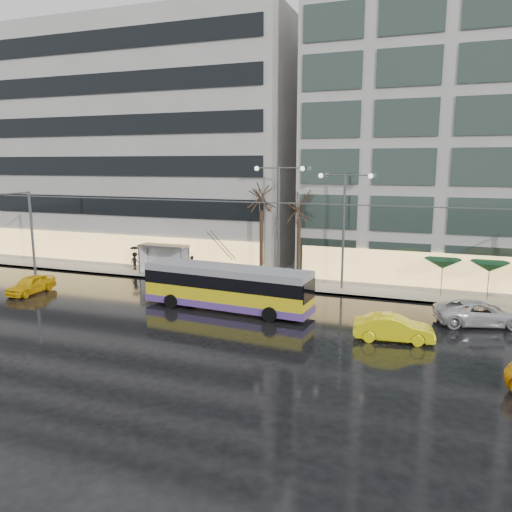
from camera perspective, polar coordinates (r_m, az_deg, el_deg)
The scene contains 19 objects.
ground at distance 30.40m, azimuth -7.25°, elevation -7.51°, with size 140.00×140.00×0.00m, color black.
sidewalk at distance 42.29m, azimuth 3.86°, elevation -2.20°, with size 80.00×10.00×0.15m, color gray.
kerb at distance 37.69m, azimuth 1.76°, elevation -3.76°, with size 80.00×0.10×0.15m, color slate.
building_left at distance 53.47m, azimuth -13.70°, elevation 12.13°, with size 34.00×14.00×22.00m, color #9E9B97.
trolleybus at distance 32.30m, azimuth -3.36°, elevation -3.76°, with size 11.37×4.78×5.20m.
catenary at distance 36.16m, azimuth -0.26°, elevation 2.39°, with size 42.24×5.12×7.00m.
bus_shelter at distance 42.99m, azimuth -10.79°, elevation 0.41°, with size 4.20×1.60×2.51m.
street_lamp_near at distance 38.34m, azimuth 2.63°, elevation 5.45°, with size 3.96×0.36×9.03m.
street_lamp_far at distance 37.20m, azimuth 10.03°, elevation 4.72°, with size 3.96×0.36×8.53m.
tree_a at distance 38.92m, azimuth 0.61°, elevation 7.16°, with size 3.20×3.20×8.40m.
tree_b at distance 38.28m, azimuth 4.97°, elevation 6.03°, with size 3.20×3.20×7.70m.
parasol_a at distance 37.32m, azimuth 20.56°, elevation -0.84°, with size 2.50×2.50×2.65m.
parasol_b at distance 37.50m, azimuth 25.14°, elevation -1.12°, with size 2.50×2.50×2.65m.
taxi_a at distance 40.09m, azimuth -24.33°, elevation -2.97°, with size 1.57×3.91×1.33m, color yellow.
taxi_b at distance 27.95m, azimuth 15.45°, elevation -7.95°, with size 1.47×4.22×1.39m, color #FFF30D.
sedan_silver at distance 32.35m, azimuth 24.24°, elevation -5.94°, with size 2.39×5.17×1.44m, color silver.
pedestrian_a at distance 40.87m, azimuth -7.29°, elevation -0.57°, with size 1.25×1.26×2.19m.
pedestrian_b at distance 42.16m, azimuth -3.70°, elevation -0.85°, with size 1.14×1.08×1.85m.
pedestrian_c at distance 45.14m, azimuth -13.68°, elevation -0.12°, with size 1.11×0.97×2.11m.
Camera 1 is at (13.33, -25.67, 9.36)m, focal length 35.00 mm.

